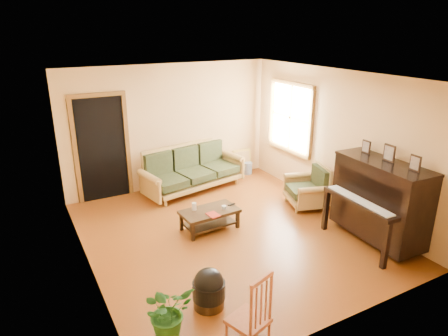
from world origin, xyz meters
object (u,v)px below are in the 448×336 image
piano (380,202)px  red_chair (249,305)px  potted_plant (168,311)px  coffee_table (210,220)px  sofa (194,169)px  armchair (306,186)px  ceramic_crock (247,168)px  footstool (209,293)px

piano → red_chair: size_ratio=1.80×
potted_plant → coffee_table: bearing=52.7°
sofa → armchair: size_ratio=2.68×
coffee_table → ceramic_crock: 2.84m
ceramic_crock → potted_plant: size_ratio=0.45×
piano → coffee_table: bearing=146.4°
sofa → potted_plant: size_ratio=3.52×
red_chair → sofa: bearing=54.8°
piano → red_chair: 3.08m
coffee_table → armchair: armchair is taller
footstool → potted_plant: (-0.62, -0.22, 0.12)m
sofa → armchair: sofa is taller
red_chair → potted_plant: size_ratio=1.36×
potted_plant → ceramic_crock: bearing=48.6°
piano → footstool: (-3.11, -0.16, -0.48)m
armchair → piano: (0.15, -1.58, 0.27)m
sofa → potted_plant: sofa is taller
footstool → red_chair: (0.15, -0.67, 0.23)m
coffee_table → piano: 2.78m
piano → sofa: bearing=120.0°
coffee_table → potted_plant: bearing=-127.3°
footstool → red_chair: bearing=-77.0°
footstool → ceramic_crock: 4.79m
piano → footstool: 3.15m
red_chair → potted_plant: red_chair is taller
footstool → red_chair: size_ratio=0.48×
sofa → piano: size_ratio=1.44×
ceramic_crock → footstool: bearing=-127.6°
footstool → potted_plant: bearing=-160.7°
armchair → potted_plant: size_ratio=1.31×
red_chair → potted_plant: bearing=131.1°
sofa → potted_plant: 4.24m
ceramic_crock → potted_plant: (-3.54, -4.01, 0.17)m
footstool → ceramic_crock: (2.92, 3.80, -0.06)m
ceramic_crock → potted_plant: potted_plant is taller
coffee_table → potted_plant: 2.53m
piano → red_chair: (-2.95, -0.83, -0.25)m
armchair → potted_plant: armchair is taller
coffee_table → potted_plant: (-1.53, -2.01, 0.13)m
armchair → red_chair: size_ratio=0.96×
red_chair → coffee_table: bearing=54.4°
sofa → ceramic_crock: 1.58m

